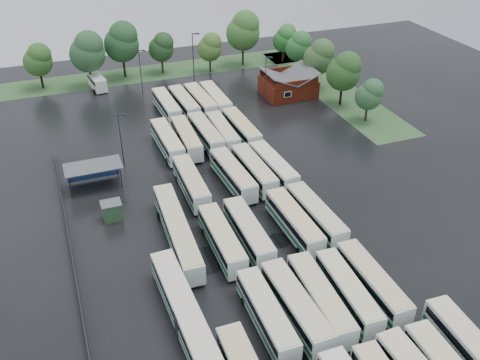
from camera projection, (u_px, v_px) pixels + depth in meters
name	position (u px, v px, depth m)	size (l,w,h in m)	color
ground	(259.00, 247.00, 67.29)	(160.00, 160.00, 0.00)	black
brick_building	(288.00, 86.00, 107.38)	(10.07, 8.60, 5.39)	maroon
wash_shed	(93.00, 168.00, 78.00)	(8.20, 4.20, 3.58)	#2D2D30
utility_hut	(112.00, 211.00, 71.72)	(2.70, 2.20, 2.62)	#294D2A
grass_strip_north	(156.00, 72.00, 119.24)	(80.00, 10.00, 0.01)	#32582C
grass_strip_east	(331.00, 88.00, 111.40)	(10.00, 50.00, 0.01)	#32582C
west_fence	(70.00, 245.00, 66.66)	(0.10, 50.00, 1.20)	#2D2D30
bus_r1c0	(267.00, 314.00, 55.17)	(2.69, 11.89, 3.30)	silver
bus_r1c1	(296.00, 306.00, 56.03)	(2.88, 12.44, 3.45)	silver
bus_r1c2	(320.00, 299.00, 56.94)	(3.21, 12.49, 3.45)	silver
bus_r1c3	(348.00, 292.00, 58.02)	(3.07, 11.83, 3.26)	silver
bus_r1c4	(372.00, 282.00, 59.20)	(2.68, 12.06, 3.35)	silver
bus_r2c0	(222.00, 239.00, 65.65)	(2.68, 12.11, 3.36)	silver
bus_r2c1	(248.00, 232.00, 66.85)	(2.71, 12.20, 3.39)	silver
bus_r2c3	(294.00, 222.00, 68.64)	(2.80, 12.35, 3.43)	silver
bus_r2c4	(316.00, 215.00, 69.89)	(3.00, 12.40, 3.43)	silver
bus_r3c0	(191.00, 183.00, 76.65)	(2.78, 12.16, 3.37)	silver
bus_r3c2	(233.00, 175.00, 78.46)	(3.20, 12.45, 3.43)	silver
bus_r3c3	(254.00, 170.00, 79.67)	(2.94, 12.25, 3.39)	silver
bus_r3c4	(273.00, 166.00, 80.53)	(3.19, 12.27, 3.38)	silver
bus_r4c0	(167.00, 141.00, 87.38)	(2.87, 12.36, 3.43)	silver
bus_r4c1	(186.00, 138.00, 88.32)	(2.95, 12.22, 3.38)	silver
bus_r4c2	(206.00, 134.00, 89.59)	(2.85, 12.26, 3.40)	silver
bus_r4c3	(223.00, 132.00, 90.23)	(2.74, 11.83, 3.28)	silver
bus_r4c4	(241.00, 129.00, 91.23)	(2.85, 12.31, 3.41)	silver
bus_r5c1	(167.00, 106.00, 99.47)	(2.82, 11.97, 3.32)	silver
bus_r5c2	(184.00, 103.00, 100.38)	(3.03, 12.07, 3.34)	silver
bus_r5c3	(201.00, 101.00, 101.08)	(3.12, 12.41, 3.43)	silver
bus_r5c4	(215.00, 99.00, 101.79)	(2.66, 12.36, 3.44)	silver
artic_bus_west_b	(177.00, 231.00, 67.08)	(3.29, 18.23, 3.37)	silver
artic_bus_west_c	(186.00, 315.00, 55.02)	(3.13, 18.48, 3.42)	silver
minibus	(97.00, 82.00, 110.16)	(3.25, 6.70, 2.81)	white
tree_north_0	(38.00, 59.00, 108.09)	(5.82, 5.82, 9.65)	black
tree_north_1	(88.00, 51.00, 107.96)	(7.18, 7.18, 11.88)	#38281E
tree_north_2	(122.00, 41.00, 112.57)	(7.40, 7.40, 12.25)	black
tree_north_3	(162.00, 47.00, 115.97)	(5.50, 5.48, 9.08)	#3A2816
tree_north_4	(210.00, 47.00, 116.44)	(5.36, 5.36, 8.88)	black
tree_north_5	(244.00, 30.00, 118.85)	(7.55, 7.55, 12.50)	black
tree_north_6	(286.00, 36.00, 124.95)	(4.87, 4.87, 8.07)	black
tree_east_0	(370.00, 94.00, 95.44)	(4.91, 4.91, 8.13)	#312317
tree_east_1	(345.00, 71.00, 100.71)	(6.44, 6.44, 10.66)	black
tree_east_2	(320.00, 56.00, 108.45)	(6.20, 6.20, 10.26)	black
tree_east_3	(299.00, 46.00, 115.84)	(5.65, 5.65, 9.36)	black
tree_east_4	(284.00, 39.00, 122.27)	(5.01, 5.01, 8.30)	#321E11
lamp_post_ne	(266.00, 76.00, 102.45)	(1.42, 0.28, 9.19)	#2D2D30
lamp_post_nw	(121.00, 137.00, 81.35)	(1.39, 0.27, 9.04)	#2D2D30
lamp_post_back_w	(141.00, 69.00, 106.07)	(1.40, 0.27, 9.12)	#2D2D30
lamp_post_back_e	(194.00, 55.00, 110.08)	(1.66, 0.32, 10.80)	#2D2D30
puddle_1	(442.00, 360.00, 52.45)	(4.22, 4.22, 0.01)	black
puddle_2	(205.00, 260.00, 65.11)	(5.33, 5.33, 0.01)	black
puddle_3	(279.00, 240.00, 68.40)	(3.15, 3.15, 0.01)	black
puddle_4	(461.00, 333.00, 55.40)	(2.47, 2.47, 0.01)	black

